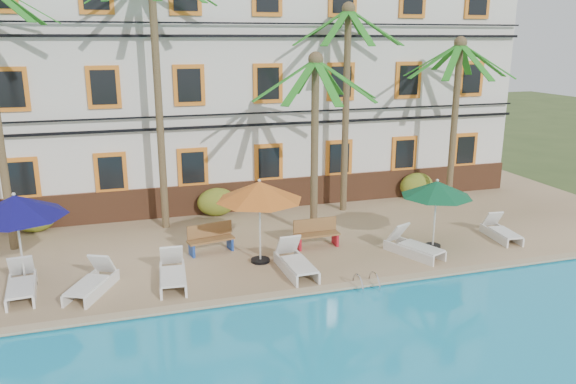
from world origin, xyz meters
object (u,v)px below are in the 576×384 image
object	(u,v)px
lounger_e	(413,246)
pool_ladder	(366,286)
palm_b	(156,63)
umbrella_blue	(15,207)
palm_e	(456,98)
lounger_f	(501,231)
palm_c	(315,118)
lounger_c	(173,273)
lounger_b	(92,282)
bench_left	(210,238)
bench_right	(316,233)
lounger_a	(21,284)
umbrella_red	(259,191)
palm_d	(347,81)
umbrella_green	(437,189)
lounger_d	(295,262)

from	to	relation	value
lounger_e	pool_ladder	size ratio (longest dim) A/B	2.77
palm_b	umbrella_blue	xyz separation A→B (m)	(-4.20, -4.02, -3.55)
pool_ladder	palm_e	bearing A→B (deg)	43.56
palm_e	lounger_f	distance (m)	5.79
palm_c	lounger_c	world-z (taller)	palm_c
lounger_b	lounger_e	bearing A→B (deg)	-0.55
palm_b	bench_left	bearing A→B (deg)	-68.42
bench_right	lounger_b	bearing A→B (deg)	-167.57
palm_e	lounger_f	bearing A→B (deg)	-97.00
palm_e	lounger_c	distance (m)	13.15
palm_b	lounger_a	size ratio (longest dim) A/B	4.60
umbrella_blue	lounger_f	distance (m)	15.28
palm_c	lounger_a	xyz separation A→B (m)	(-9.12, -2.30, -3.80)
palm_c	lounger_b	size ratio (longest dim) A/B	3.08
umbrella_red	umbrella_blue	bearing A→B (deg)	178.34
umbrella_blue	umbrella_red	size ratio (longest dim) A/B	1.03
palm_e	palm_c	bearing A→B (deg)	-165.21
palm_d	bench_right	world-z (taller)	palm_d
palm_e	lounger_e	xyz separation A→B (m)	(-4.14, -4.52, -4.10)
umbrella_red	lounger_a	size ratio (longest dim) A/B	1.31
umbrella_green	bench_left	xyz separation A→B (m)	(-7.11, 1.71, -1.50)
palm_d	bench_left	world-z (taller)	palm_d
palm_c	lounger_d	distance (m)	5.10
lounger_c	lounger_f	size ratio (longest dim) A/B	1.12
lounger_c	bench_right	world-z (taller)	lounger_c
umbrella_blue	palm_b	bearing A→B (deg)	43.69
palm_d	lounger_b	size ratio (longest dim) A/B	3.92
palm_c	umbrella_blue	xyz separation A→B (m)	(-9.12, -1.74, -1.80)
lounger_b	lounger_f	xyz separation A→B (m)	(13.32, 0.39, -0.03)
umbrella_red	lounger_f	world-z (taller)	umbrella_red
palm_d	lounger_a	size ratio (longest dim) A/B	3.94
lounger_a	pool_ladder	xyz separation A→B (m)	(9.09, -2.20, -0.30)
palm_e	umbrella_blue	size ratio (longest dim) A/B	2.49
palm_e	lounger_e	size ratio (longest dim) A/B	3.27
palm_b	umbrella_green	xyz separation A→B (m)	(8.26, -4.63, -3.89)
lounger_c	lounger_b	bearing A→B (deg)	178.76
umbrella_red	lounger_b	size ratio (longest dim) A/B	1.30
umbrella_blue	lounger_a	size ratio (longest dim) A/B	1.34
lounger_c	lounger_f	xyz separation A→B (m)	(11.18, 0.44, -0.04)
palm_c	lounger_a	size ratio (longest dim) A/B	3.10
palm_b	lounger_c	bearing A→B (deg)	-92.90
umbrella_green	lounger_c	distance (m)	8.69
palm_c	umbrella_red	bearing A→B (deg)	-141.36
lounger_f	bench_left	distance (m)	9.91
umbrella_blue	lounger_f	xyz separation A→B (m)	(15.13, -0.57, -2.04)
bench_left	pool_ladder	size ratio (longest dim) A/B	2.10
lounger_e	palm_e	bearing A→B (deg)	47.48
palm_d	lounger_e	xyz separation A→B (m)	(0.25, -5.19, -4.81)
lounger_d	bench_right	bearing A→B (deg)	54.55
palm_c	umbrella_green	xyz separation A→B (m)	(3.35, -2.36, -2.13)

